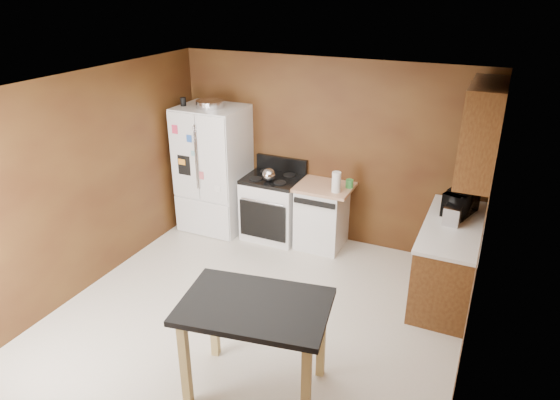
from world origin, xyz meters
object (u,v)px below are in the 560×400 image
Objects in this scene: paper_towel at (336,182)px; island at (255,318)px; pen_cup at (183,102)px; green_canister at (349,184)px; dishwasher at (322,215)px; refrigerator at (214,169)px; kettle at (269,175)px; gas_range at (273,206)px; microwave at (461,202)px; toaster at (453,214)px; roasting_pan at (210,104)px.

paper_towel reaches higher than island.
green_canister is at bearing 6.62° from pen_cup.
green_canister is 0.60m from dishwasher.
pen_cup is at bearing -173.38° from green_canister.
pen_cup is 0.09× the size of island.
refrigerator reaches higher than green_canister.
green_canister is 1.97m from refrigerator.
refrigerator reaches higher than kettle.
gas_range is (-1.06, -0.10, -0.48)m from green_canister.
microwave reaches higher than paper_towel.
green_canister is (2.32, 0.27, -0.91)m from pen_cup.
toaster reaches higher than green_canister.
island reaches higher than dishwasher.
dishwasher is at bearing 98.17° from island.
green_canister is (1.04, 0.26, -0.05)m from kettle.
microwave is at bearing 0.45° from kettle.
dishwasher is (1.63, 0.09, -0.45)m from refrigerator.
roasting_pan is 0.95m from refrigerator.
dishwasher is at bearing 1.94° from gas_range.
pen_cup is 0.24× the size of microwave.
green_canister is at bearing 163.38° from toaster.
roasting_pan is 1.25m from kettle.
kettle reaches higher than island.
microwave reaches higher than toaster.
kettle is at bearing -4.35° from roasting_pan.
gas_range is at bearing -178.06° from dishwasher.
pen_cup reaches higher than kettle.
microwave is 2.92m from island.
toaster is 0.21× the size of island.
kettle reaches higher than dishwasher.
roasting_pan is 1.34× the size of toaster.
microwave is at bearing -9.71° from green_canister.
paper_towel is at bearing 107.29° from microwave.
paper_towel is (2.21, 0.06, -0.83)m from pen_cup.
island is (2.01, -2.63, -1.08)m from roasting_pan.
microwave is 0.35× the size of island.
paper_towel is 1.50m from toaster.
pen_cup is at bearing -179.40° from toaster.
paper_towel is (1.84, -0.02, -0.82)m from roasting_pan.
toaster is at bearing -21.19° from green_canister.
dishwasher is (-1.74, 0.16, -0.58)m from microwave.
pen_cup is 0.43× the size of paper_towel.
roasting_pan is 1.65m from gas_range.
pen_cup is 0.06× the size of refrigerator.
refrigerator is 3.34m from island.
pen_cup is 0.63× the size of kettle.
pen_cup is 1.03m from refrigerator.
kettle is 0.13× the size of island.
gas_range is at bearing 5.64° from roasting_pan.
refrigerator is at bearing -175.27° from green_canister.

